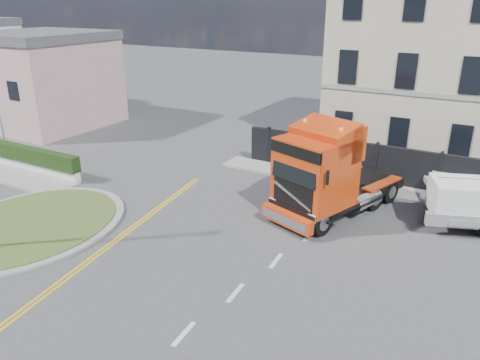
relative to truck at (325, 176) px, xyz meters
The scene contains 11 objects.
ground 5.37m from the truck, 127.51° to the right, with size 120.00×120.00×0.00m, color #424244.
traffic_island 12.40m from the truck, 145.18° to the right, with size 6.80×6.80×0.17m.
hedge_wall 16.31m from the truck, behind, with size 8.00×0.55×1.35m.
pavement_side 16.57m from the truck, 167.34° to the right, with size 8.50×1.80×0.10m, color gray.
seaside_bldg_pink 23.64m from the truck, 167.80° to the left, with size 8.00×8.00×6.00m, color #BB9392.
seaside_bldg_cream 31.86m from the truck, 167.32° to the left, with size 9.00×8.00×5.00m, color beige.
hoarding_fence 6.13m from the truck, 55.16° to the left, with size 18.80×0.25×2.00m.
georgian_building 13.42m from the truck, 76.83° to the left, with size 12.30×10.30×12.80m.
pavement_far 5.32m from the truck, 54.45° to the left, with size 20.00×1.60×0.12m, color gray.
truck is the anchor object (origin of this frame).
flatbed_pickup 5.46m from the truck, 21.22° to the left, with size 3.53×5.42×2.06m.
Camera 1 is at (8.96, -13.67, 8.77)m, focal length 35.00 mm.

